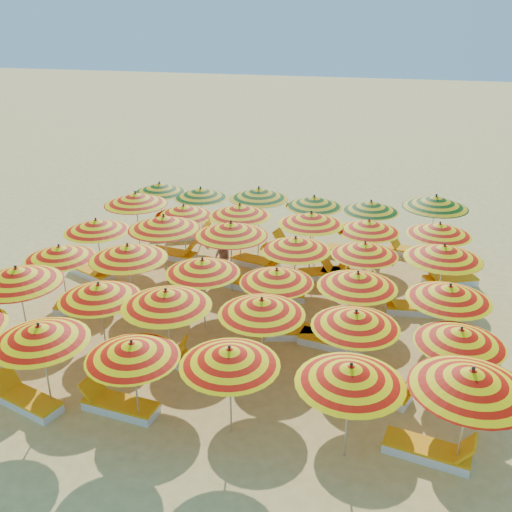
# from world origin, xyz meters

# --- Properties ---
(ground) EXTENTS (120.00, 120.00, 0.00)m
(ground) POSITION_xyz_m (0.00, 0.00, 0.00)
(ground) COLOR #EBC268
(ground) RESTS_ON ground
(umbrella_1) EXTENTS (2.24, 2.24, 2.20)m
(umbrella_1) POSITION_xyz_m (-3.30, -5.28, 1.94)
(umbrella_1) COLOR silver
(umbrella_1) RESTS_ON ground
(umbrella_2) EXTENTS (2.60, 2.60, 2.09)m
(umbrella_2) POSITION_xyz_m (-1.19, -5.26, 1.84)
(umbrella_2) COLOR silver
(umbrella_2) RESTS_ON ground
(umbrella_3) EXTENTS (2.70, 2.70, 2.17)m
(umbrella_3) POSITION_xyz_m (0.84, -5.10, 1.91)
(umbrella_3) COLOR silver
(umbrella_3) RESTS_ON ground
(umbrella_4) EXTENTS (2.34, 2.34, 2.23)m
(umbrella_4) POSITION_xyz_m (3.23, -5.21, 1.96)
(umbrella_4) COLOR silver
(umbrella_4) RESTS_ON ground
(umbrella_5) EXTENTS (2.81, 2.81, 2.37)m
(umbrella_5) POSITION_xyz_m (5.39, -5.03, 2.09)
(umbrella_5) COLOR silver
(umbrella_5) RESTS_ON ground
(umbrella_6) EXTENTS (2.25, 2.25, 2.38)m
(umbrella_6) POSITION_xyz_m (-5.27, -3.19, 2.09)
(umbrella_6) COLOR silver
(umbrella_6) RESTS_ON ground
(umbrella_7) EXTENTS (2.41, 2.41, 2.14)m
(umbrella_7) POSITION_xyz_m (-3.07, -3.12, 1.89)
(umbrella_7) COLOR silver
(umbrella_7) RESTS_ON ground
(umbrella_8) EXTENTS (2.74, 2.74, 2.28)m
(umbrella_8) POSITION_xyz_m (-1.24, -3.28, 2.01)
(umbrella_8) COLOR silver
(umbrella_8) RESTS_ON ground
(umbrella_9) EXTENTS (2.18, 2.18, 2.17)m
(umbrella_9) POSITION_xyz_m (0.99, -2.96, 1.91)
(umbrella_9) COLOR silver
(umbrella_9) RESTS_ON ground
(umbrella_10) EXTENTS (2.57, 2.57, 2.13)m
(umbrella_10) POSITION_xyz_m (3.15, -2.96, 1.87)
(umbrella_10) COLOR silver
(umbrella_10) RESTS_ON ground
(umbrella_11) EXTENTS (1.98, 1.98, 2.06)m
(umbrella_11) POSITION_xyz_m (5.38, -3.05, 1.81)
(umbrella_11) COLOR silver
(umbrella_11) RESTS_ON ground
(umbrella_12) EXTENTS (2.05, 2.05, 2.12)m
(umbrella_12) POSITION_xyz_m (-5.35, -1.15, 1.86)
(umbrella_12) COLOR silver
(umbrella_12) RESTS_ON ground
(umbrella_13) EXTENTS (2.37, 2.37, 2.32)m
(umbrella_13) POSITION_xyz_m (-3.27, -1.05, 2.04)
(umbrella_13) COLOR silver
(umbrella_13) RESTS_ON ground
(umbrella_14) EXTENTS (2.62, 2.62, 2.15)m
(umbrella_14) POSITION_xyz_m (-1.07, -1.14, 1.89)
(umbrella_14) COLOR silver
(umbrella_14) RESTS_ON ground
(umbrella_15) EXTENTS (2.29, 2.29, 2.08)m
(umbrella_15) POSITION_xyz_m (0.96, -1.13, 1.83)
(umbrella_15) COLOR silver
(umbrella_15) RESTS_ON ground
(umbrella_16) EXTENTS (2.52, 2.52, 2.18)m
(umbrella_16) POSITION_xyz_m (3.03, -1.03, 1.92)
(umbrella_16) COLOR silver
(umbrella_16) RESTS_ON ground
(umbrella_17) EXTENTS (2.23, 2.23, 2.18)m
(umbrella_17) POSITION_xyz_m (5.26, -1.21, 1.92)
(umbrella_17) COLOR silver
(umbrella_17) RESTS_ON ground
(umbrella_18) EXTENTS (2.34, 2.34, 2.20)m
(umbrella_18) POSITION_xyz_m (-5.28, 0.87, 1.94)
(umbrella_18) COLOR silver
(umbrella_18) RESTS_ON ground
(umbrella_19) EXTENTS (2.94, 2.94, 2.40)m
(umbrella_19) POSITION_xyz_m (-3.12, 1.19, 2.12)
(umbrella_19) COLOR silver
(umbrella_19) RESTS_ON ground
(umbrella_20) EXTENTS (2.58, 2.58, 2.38)m
(umbrella_20) POSITION_xyz_m (-0.95, 1.18, 2.10)
(umbrella_20) COLOR silver
(umbrella_20) RESTS_ON ground
(umbrella_21) EXTENTS (2.27, 2.27, 2.20)m
(umbrella_21) POSITION_xyz_m (1.09, 0.88, 1.94)
(umbrella_21) COLOR silver
(umbrella_21) RESTS_ON ground
(umbrella_22) EXTENTS (2.09, 2.09, 2.08)m
(umbrella_22) POSITION_xyz_m (3.07, 1.25, 1.83)
(umbrella_22) COLOR silver
(umbrella_22) RESTS_ON ground
(umbrella_23) EXTENTS (2.86, 2.86, 2.30)m
(umbrella_23) POSITION_xyz_m (5.23, 1.06, 2.03)
(umbrella_23) COLOR silver
(umbrella_23) RESTS_ON ground
(umbrella_24) EXTENTS (2.59, 2.59, 2.36)m
(umbrella_24) POSITION_xyz_m (-5.03, 3.28, 2.08)
(umbrella_24) COLOR silver
(umbrella_24) RESTS_ON ground
(umbrella_25) EXTENTS (2.39, 2.39, 2.12)m
(umbrella_25) POSITION_xyz_m (-3.17, 3.05, 1.87)
(umbrella_25) COLOR silver
(umbrella_25) RESTS_ON ground
(umbrella_26) EXTENTS (2.65, 2.65, 2.23)m
(umbrella_26) POSITION_xyz_m (-1.24, 3.27, 1.96)
(umbrella_26) COLOR silver
(umbrella_26) RESTS_ON ground
(umbrella_27) EXTENTS (2.20, 2.20, 2.26)m
(umbrella_27) POSITION_xyz_m (1.22, 2.98, 1.99)
(umbrella_27) COLOR silver
(umbrella_27) RESTS_ON ground
(umbrella_28) EXTENTS (2.55, 2.55, 2.12)m
(umbrella_28) POSITION_xyz_m (3.06, 3.07, 1.87)
(umbrella_28) COLOR silver
(umbrella_28) RESTS_ON ground
(umbrella_29) EXTENTS (2.24, 2.24, 2.13)m
(umbrella_29) POSITION_xyz_m (5.23, 3.30, 1.88)
(umbrella_29) COLOR silver
(umbrella_29) RESTS_ON ground
(umbrella_30) EXTENTS (2.22, 2.22, 2.12)m
(umbrella_30) POSITION_xyz_m (-5.01, 5.35, 1.86)
(umbrella_30) COLOR silver
(umbrella_30) RESTS_ON ground
(umbrella_31) EXTENTS (2.17, 2.17, 2.12)m
(umbrella_31) POSITION_xyz_m (-3.27, 5.11, 1.86)
(umbrella_31) COLOR silver
(umbrella_31) RESTS_ON ground
(umbrella_32) EXTENTS (2.71, 2.71, 2.30)m
(umbrella_32) POSITION_xyz_m (-1.01, 5.05, 2.03)
(umbrella_32) COLOR silver
(umbrella_32) RESTS_ON ground
(umbrella_33) EXTENTS (2.62, 2.62, 2.14)m
(umbrella_33) POSITION_xyz_m (1.01, 5.04, 1.89)
(umbrella_33) COLOR silver
(umbrella_33) RESTS_ON ground
(umbrella_34) EXTENTS (2.28, 2.28, 2.09)m
(umbrella_34) POSITION_xyz_m (3.01, 5.13, 1.84)
(umbrella_34) COLOR silver
(umbrella_34) RESTS_ON ground
(umbrella_35) EXTENTS (2.67, 2.67, 2.39)m
(umbrella_35) POSITION_xyz_m (5.17, 5.37, 2.10)
(umbrella_35) COLOR silver
(umbrella_35) RESTS_ON ground
(lounger_0) EXTENTS (1.83, 1.06, 0.69)m
(lounger_0) POSITION_xyz_m (-3.90, -5.36, 0.15)
(lounger_0) COLOR white
(lounger_0) RESTS_ON ground
(lounger_1) EXTENTS (1.79, 0.77, 0.69)m
(lounger_1) POSITION_xyz_m (-1.79, -5.02, 0.15)
(lounger_1) COLOR white
(lounger_1) RESTS_ON ground
(lounger_2) EXTENTS (1.81, 0.89, 0.69)m
(lounger_2) POSITION_xyz_m (4.88, -4.84, 0.15)
(lounger_2) COLOR white
(lounger_2) RESTS_ON ground
(lounger_3) EXTENTS (1.82, 0.93, 0.69)m
(lounger_3) POSITION_xyz_m (-1.74, -3.11, 0.15)
(lounger_3) COLOR white
(lounger_3) RESTS_ON ground
(lounger_4) EXTENTS (1.82, 1.17, 0.69)m
(lounger_4) POSITION_xyz_m (3.75, -3.04, 0.15)
(lounger_4) COLOR white
(lounger_4) RESTS_ON ground
(lounger_5) EXTENTS (1.82, 0.96, 0.69)m
(lounger_5) POSITION_xyz_m (-4.76, -1.12, 0.15)
(lounger_5) COLOR white
(lounger_5) RESTS_ON ground
(lounger_6) EXTENTS (1.82, 0.95, 0.69)m
(lounger_6) POSITION_xyz_m (1.55, -0.98, 0.15)
(lounger_6) COLOR white
(lounger_6) RESTS_ON ground
(lounger_7) EXTENTS (1.81, 0.88, 0.69)m
(lounger_7) POSITION_xyz_m (2.53, -1.26, 0.15)
(lounger_7) COLOR white
(lounger_7) RESTS_ON ground
(lounger_8) EXTENTS (1.82, 1.19, 0.69)m
(lounger_8) POSITION_xyz_m (5.76, -1.41, 0.15)
(lounger_8) COLOR white
(lounger_8) RESTS_ON ground
(lounger_9) EXTENTS (1.82, 1.23, 0.69)m
(lounger_9) POSITION_xyz_m (-5.79, 1.09, 0.15)
(lounger_9) COLOR white
(lounger_9) RESTS_ON ground
(lounger_10) EXTENTS (1.82, 0.97, 0.69)m
(lounger_10) POSITION_xyz_m (-0.35, 1.42, 0.15)
(lounger_10) COLOR white
(lounger_10) RESTS_ON ground
(lounger_11) EXTENTS (1.80, 0.85, 0.69)m
(lounger_11) POSITION_xyz_m (0.59, 1.01, 0.15)
(lounger_11) COLOR white
(lounger_11) RESTS_ON ground
(lounger_12) EXTENTS (1.80, 0.81, 0.69)m
(lounger_12) POSITION_xyz_m (4.63, 1.13, 0.15)
(lounger_12) COLOR white
(lounger_12) RESTS_ON ground
(lounger_13) EXTENTS (1.80, 0.84, 0.69)m
(lounger_13) POSITION_xyz_m (-3.68, 3.14, 0.15)
(lounger_13) COLOR white
(lounger_13) RESTS_ON ground
(lounger_14) EXTENTS (1.82, 1.01, 0.69)m
(lounger_14) POSITION_xyz_m (-0.65, 3.21, 0.15)
(lounger_14) COLOR white
(lounger_14) RESTS_ON ground
(lounger_15) EXTENTS (1.82, 1.21, 0.69)m
(lounger_15) POSITION_xyz_m (1.82, 2.90, 0.15)
(lounger_15) COLOR white
(lounger_15) RESTS_ON ground
(lounger_16) EXTENTS (1.77, 0.71, 0.69)m
(lounger_16) POSITION_xyz_m (2.46, 2.92, 0.15)
(lounger_16) COLOR white
(lounger_16) RESTS_ON ground
(lounger_17) EXTENTS (1.82, 1.18, 0.69)m
(lounger_17) POSITION_xyz_m (5.74, 3.29, 0.15)
(lounger_17) COLOR white
(lounger_17) RESTS_ON ground
(lounger_18) EXTENTS (1.82, 1.25, 0.69)m
(lounger_18) POSITION_xyz_m (-4.42, 5.12, 0.15)
(lounger_18) COLOR white
(lounger_18) RESTS_ON ground
(lounger_19) EXTENTS (1.82, 1.26, 0.69)m
(lounger_19) POSITION_xyz_m (-3.78, 5.08, 0.15)
(lounger_19) COLOR white
(lounger_19) RESTS_ON ground
(lounger_20) EXTENTS (1.82, 1.01, 0.69)m
(lounger_20) POSITION_xyz_m (0.42, 4.84, 0.15)
(lounger_20) COLOR white
(lounger_20) RESTS_ON ground
(lounger_21) EXTENTS (1.74, 0.61, 0.69)m
(lounger_21) POSITION_xyz_m (2.50, 4.93, 0.15)
(lounger_21) COLOR white
(lounger_21) RESTS_ON ground
(lounger_22) EXTENTS (1.82, 1.02, 0.69)m
(lounger_22) POSITION_xyz_m (4.57, 5.36, 0.15)
(lounger_22) COLOR white
(lounger_22) RESTS_ON ground
(beachgoer_b) EXTENTS (0.80, 0.76, 1.30)m
(beachgoer_b) POSITION_xyz_m (-1.53, 2.07, 0.65)
(beachgoer_b) COLOR tan
(beachgoer_b) RESTS_ON ground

